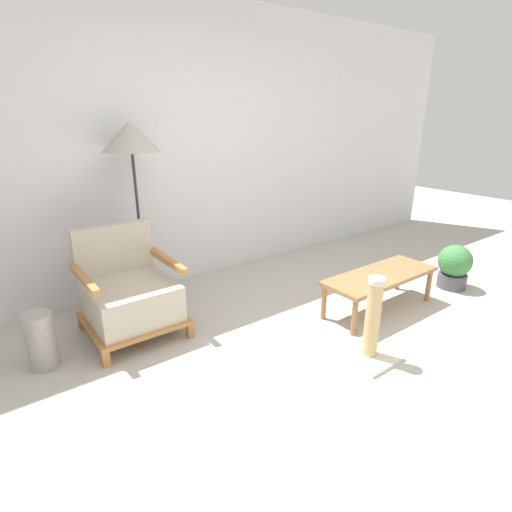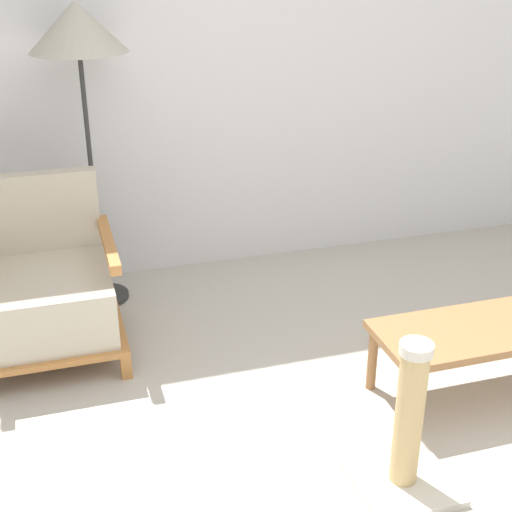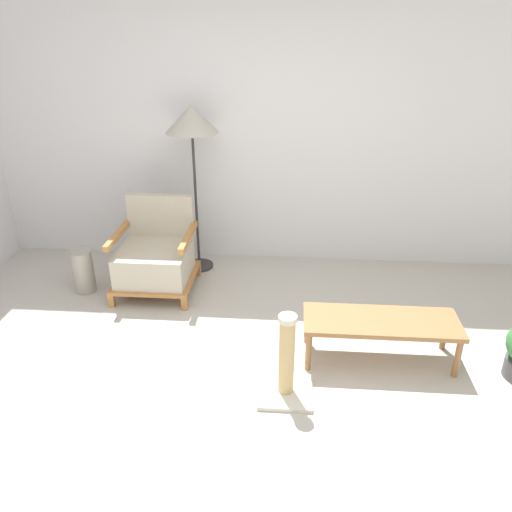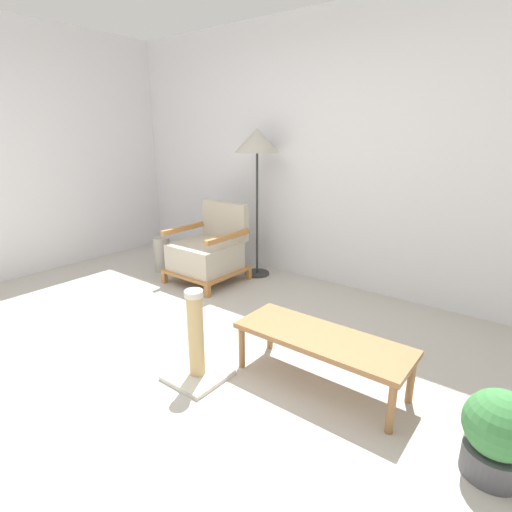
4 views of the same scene
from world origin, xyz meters
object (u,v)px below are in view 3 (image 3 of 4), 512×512
(armchair, at_px, (156,257))
(floor_lamp, at_px, (192,125))
(coffee_table, at_px, (381,324))
(scratching_post, at_px, (286,368))
(vase, at_px, (83,271))

(armchair, distance_m, floor_lamp, 1.23)
(armchair, bearing_deg, coffee_table, -25.96)
(armchair, bearing_deg, floor_lamp, 57.43)
(coffee_table, distance_m, scratching_post, 0.81)
(coffee_table, height_order, scratching_post, scratching_post)
(floor_lamp, bearing_deg, armchair, -122.57)
(coffee_table, relative_size, vase, 2.80)
(coffee_table, bearing_deg, floor_lamp, 138.74)
(vase, bearing_deg, scratching_post, -33.96)
(coffee_table, xyz_separation_m, vase, (-2.56, 0.83, -0.10))
(armchair, bearing_deg, vase, -171.97)
(floor_lamp, height_order, vase, floor_lamp)
(armchair, relative_size, coffee_table, 0.74)
(scratching_post, bearing_deg, floor_lamp, 116.63)
(armchair, height_order, coffee_table, armchair)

